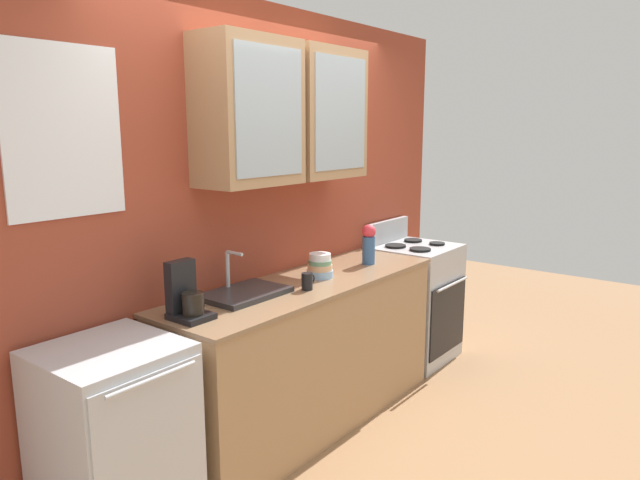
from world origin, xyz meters
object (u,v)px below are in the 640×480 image
Objects in this scene: bowl_stack at (320,266)px; vase at (369,243)px; stove_range at (415,301)px; coffee_maker at (186,297)px; sink_faucet at (244,292)px; cup_near_sink at (307,281)px; dishwasher at (115,446)px.

vase reaches higher than bowl_stack.
coffee_maker reaches higher than stove_range.
sink_faucet is 0.60m from bowl_stack.
sink_faucet is at bearing 173.38° from vase.
bowl_stack is 0.51m from vase.
coffee_maker is at bearing 178.23° from bowl_stack.
vase is 0.96× the size of coffee_maker.
cup_near_sink reaches higher than dishwasher.
coffee_maker is at bearing 168.98° from cup_near_sink.
dishwasher is at bearing 179.10° from vase.
bowl_stack is (0.59, -0.08, 0.05)m from sink_faucet.
sink_faucet is at bearing 147.48° from cup_near_sink.
vase is 0.78m from cup_near_sink.
stove_range is at bearing 2.71° from vase.
coffee_maker is (-1.54, 0.07, -0.04)m from vase.
cup_near_sink is (-0.77, -0.08, -0.09)m from vase.
sink_faucet reaches higher than dishwasher.
vase is 2.10m from dishwasher.
coffee_maker is (-0.45, -0.05, 0.09)m from sink_faucet.
sink_faucet reaches higher than stove_range.
sink_faucet is 1.10m from vase.
bowl_stack is 0.18× the size of dishwasher.
stove_range is 1.62m from cup_near_sink.
cup_near_sink is at bearing -175.79° from stove_range.
cup_near_sink is at bearing -156.56° from bowl_stack.
vase is at bearing -6.62° from sink_faucet.
bowl_stack is 0.61× the size of vase.
bowl_stack is at bearing 175.26° from vase.
sink_faucet reaches higher than cup_near_sink.
vase is (1.09, -0.13, 0.13)m from sink_faucet.
stove_range is 4.04× the size of vase.
stove_range is 1.19× the size of dishwasher.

